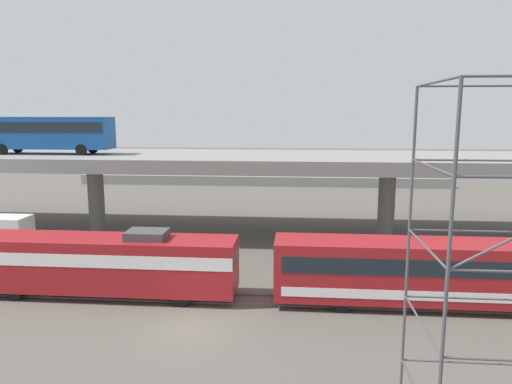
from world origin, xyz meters
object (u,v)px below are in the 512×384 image
parked_car_4 (258,168)px  train_locomotive (91,261)px  parked_car_5 (382,170)px  parked_car_3 (196,168)px  parked_car_1 (311,167)px  train_coach_lead (467,272)px  parked_car_2 (167,165)px  transit_bus_on_overpass (47,132)px  parked_car_0 (120,167)px  scaffolding_tower (498,274)px

parked_car_4 → train_locomotive: bearing=-96.9°
parked_car_4 → parked_car_5: same height
parked_car_3 → parked_car_5: (30.06, 0.17, 0.00)m
parked_car_1 → parked_car_3: bearing=-171.5°
parked_car_1 → train_coach_lead: bearing=-81.9°
train_coach_lead → parked_car_2: (-32.43, 53.44, 0.06)m
transit_bus_on_overpass → parked_car_4: (16.55, 35.56, -7.21)m
train_coach_lead → parked_car_3: train_coach_lead is taller
parked_car_0 → train_locomotive: bearing=108.9°
parked_car_2 → transit_bus_on_overpass: bearing=-90.5°
transit_bus_on_overpass → parked_car_1: 45.42m
transit_bus_on_overpass → parked_car_0: transit_bus_on_overpass is taller
scaffolding_tower → parked_car_4: bearing=101.0°
transit_bus_on_overpass → parked_car_5: transit_bus_on_overpass is taller
parked_car_3 → parked_car_5: 30.06m
parked_car_2 → parked_car_5: 36.44m
train_coach_lead → parked_car_3: 55.83m
train_coach_lead → parked_car_0: size_ratio=5.10×
scaffolding_tower → parked_car_5: 62.94m
train_coach_lead → parked_car_5: bearing=-94.4°
train_coach_lead → scaffolding_tower: 14.14m
parked_car_1 → parked_car_2: bearing=176.8°
train_locomotive → parked_car_0: size_ratio=4.03×
parked_car_4 → parked_car_1: bearing=9.5°
parked_car_3 → train_coach_lead: bearing=-61.9°
parked_car_0 → parked_car_5: size_ratio=0.98×
parked_car_0 → parked_car_5: 42.78m
train_locomotive → scaffolding_tower: 22.91m
train_coach_lead → transit_bus_on_overpass: 36.76m
parked_car_3 → parked_car_4: size_ratio=1.05×
parked_car_0 → parked_car_4: same height
scaffolding_tower → parked_car_2: 72.38m
transit_bus_on_overpass → train_coach_lead: bearing=155.3°
parked_car_0 → transit_bus_on_overpass: bearing=100.5°
train_locomotive → train_coach_lead: 22.28m
parked_car_5 → train_coach_lead: bearing=-94.4°
parked_car_4 → scaffolding_tower: bearing=-79.0°
parked_car_2 → parked_car_4: size_ratio=1.03×
train_coach_lead → parked_car_2: 62.51m
train_coach_lead → parked_car_4: train_coach_lead is taller
parked_car_4 → transit_bus_on_overpass: bearing=-115.0°
parked_car_0 → parked_car_1: 31.73m
parked_car_2 → parked_car_5: (36.21, -4.02, 0.00)m
train_locomotive → parked_car_2: bearing=-79.2°
train_locomotive → parked_car_1: bearing=-105.9°
parked_car_4 → parked_car_5: 20.01m
parked_car_3 → parked_car_1: bearing=8.5°
parked_car_1 → parked_car_4: size_ratio=1.00×
parked_car_0 → parked_car_2: size_ratio=1.00×
parked_car_1 → parked_car_4: 8.87m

